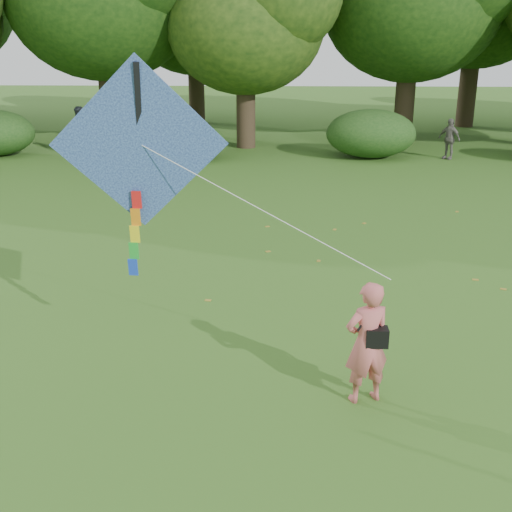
{
  "coord_description": "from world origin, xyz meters",
  "views": [
    {
      "loc": [
        -0.63,
        -7.44,
        4.89
      ],
      "look_at": [
        -0.96,
        2.0,
        1.5
      ],
      "focal_mm": 45.0,
      "sensor_mm": 36.0,
      "label": 1
    }
  ],
  "objects_px": {
    "bystander_left": "(82,131)",
    "bystander_right": "(449,139)",
    "man_kite_flyer": "(367,343)",
    "flying_kite": "(140,147)"
  },
  "relations": [
    {
      "from": "bystander_left",
      "to": "man_kite_flyer",
      "type": "bearing_deg",
      "value": -85.26
    },
    {
      "from": "man_kite_flyer",
      "to": "bystander_left",
      "type": "relative_size",
      "value": 0.92
    },
    {
      "from": "bystander_left",
      "to": "bystander_right",
      "type": "height_order",
      "value": "bystander_left"
    },
    {
      "from": "bystander_left",
      "to": "flying_kite",
      "type": "xyz_separation_m",
      "value": [
        5.94,
        -16.71,
        2.34
      ]
    },
    {
      "from": "bystander_left",
      "to": "bystander_right",
      "type": "distance_m",
      "value": 14.5
    },
    {
      "from": "bystander_right",
      "to": "flying_kite",
      "type": "distance_m",
      "value": 18.56
    },
    {
      "from": "man_kite_flyer",
      "to": "bystander_right",
      "type": "xyz_separation_m",
      "value": [
        5.4,
        17.37,
        -0.09
      ]
    },
    {
      "from": "man_kite_flyer",
      "to": "bystander_right",
      "type": "distance_m",
      "value": 18.19
    },
    {
      "from": "man_kite_flyer",
      "to": "flying_kite",
      "type": "distance_m",
      "value": 4.12
    },
    {
      "from": "bystander_right",
      "to": "flying_kite",
      "type": "relative_size",
      "value": 0.34
    }
  ]
}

